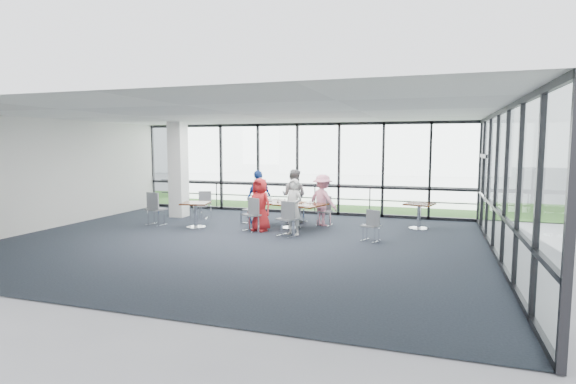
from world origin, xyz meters
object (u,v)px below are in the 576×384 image
(chair_main_end, at_px, (252,210))
(diner_end, at_px, (259,197))
(chair_main_nr, at_px, (288,219))
(chair_main_fr, at_px, (324,212))
(chair_spare_r, at_px, (371,226))
(diner_near_left, at_px, (260,205))
(diner_near_right, at_px, (294,207))
(side_table_right, at_px, (419,208))
(chair_main_nl, at_px, (253,215))
(chair_spare_la, at_px, (156,209))
(diner_far_right, at_px, (323,200))
(side_table_left, at_px, (196,207))
(chair_spare_lb, at_px, (200,206))
(structural_column, at_px, (178,170))
(diner_far_left, at_px, (294,196))
(chair_main_fl, at_px, (298,207))
(main_table, at_px, (291,207))

(chair_main_end, bearing_deg, diner_end, 120.17)
(chair_main_nr, xyz_separation_m, chair_main_fr, (0.55, 1.90, -0.04))
(chair_spare_r, bearing_deg, diner_near_left, -164.34)
(diner_near_right, bearing_deg, side_table_right, 56.06)
(chair_main_nl, height_order, chair_spare_la, chair_spare_la)
(diner_far_right, bearing_deg, chair_spare_la, 44.66)
(side_table_left, distance_m, chair_main_end, 1.77)
(chair_spare_la, height_order, chair_spare_lb, chair_spare_la)
(chair_spare_r, bearing_deg, diner_near_right, -160.46)
(side_table_left, relative_size, chair_spare_r, 1.13)
(chair_spare_la, bearing_deg, diner_end, 35.86)
(chair_main_end, xyz_separation_m, chair_spare_lb, (-1.92, 0.22, 0.01))
(diner_near_left, distance_m, chair_spare_la, 3.33)
(structural_column, distance_m, chair_main_nl, 3.96)
(side_table_right, distance_m, diner_near_right, 3.77)
(diner_near_right, height_order, diner_far_left, diner_far_left)
(diner_near_right, bearing_deg, diner_far_right, 100.62)
(diner_near_right, xyz_separation_m, diner_far_right, (0.39, 1.67, 0.01))
(chair_spare_la, bearing_deg, diner_far_right, 29.81)
(chair_main_end, relative_size, chair_spare_lb, 0.97)
(chair_main_nl, xyz_separation_m, chair_main_nr, (1.15, -0.37, -0.00))
(side_table_left, relative_size, chair_main_fl, 0.97)
(chair_main_fl, bearing_deg, side_table_left, 67.06)
(main_table, bearing_deg, chair_main_end, 179.63)
(structural_column, distance_m, diner_near_right, 5.08)
(diner_near_right, distance_m, chair_main_end, 2.30)
(main_table, xyz_separation_m, side_table_left, (-2.70, -0.79, -0.01))
(main_table, xyz_separation_m, diner_end, (-1.19, 0.42, 0.20))
(chair_main_fr, bearing_deg, chair_spare_la, 26.22)
(diner_far_right, relative_size, diner_end, 0.93)
(diner_near_right, relative_size, chair_spare_la, 1.53)
(chair_main_nr, distance_m, chair_spare_lb, 4.04)
(main_table, relative_size, side_table_left, 2.37)
(diner_end, xyz_separation_m, chair_main_nr, (1.46, -1.58, -0.36))
(main_table, bearing_deg, chair_main_fr, 58.32)
(diner_end, relative_size, chair_main_fl, 1.75)
(main_table, height_order, diner_near_left, diner_near_left)
(chair_main_nr, xyz_separation_m, chair_main_fl, (-0.40, 2.25, 0.00))
(chair_main_fl, height_order, chair_main_fr, chair_main_fl)
(chair_main_nl, relative_size, chair_main_fr, 1.11)
(side_table_left, relative_size, diner_far_left, 0.55)
(diner_near_left, xyz_separation_m, chair_main_nl, (-0.17, -0.12, -0.28))
(diner_near_left, bearing_deg, chair_main_nr, -10.99)
(diner_near_left, height_order, chair_main_end, diner_near_left)
(chair_main_nr, height_order, chair_main_fr, chair_main_nr)
(diner_near_left, relative_size, chair_spare_lb, 1.70)
(diner_near_right, bearing_deg, chair_main_fl, 127.78)
(structural_column, bearing_deg, diner_far_left, 1.94)
(diner_end, xyz_separation_m, chair_spare_r, (3.66, -1.53, -0.42))
(side_table_left, distance_m, chair_spare_lb, 1.58)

